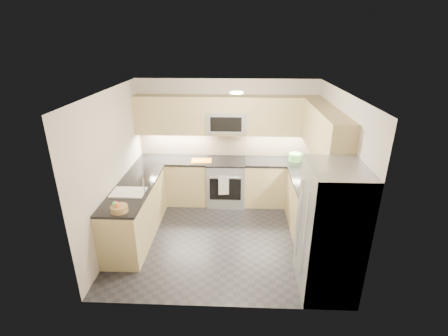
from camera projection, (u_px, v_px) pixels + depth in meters
floor at (223, 236)px, 5.69m from camera, size 3.60×3.20×0.00m
ceiling at (223, 92)px, 4.75m from camera, size 3.60×3.20×0.02m
wall_back at (227, 141)px, 6.70m from camera, size 3.60×0.02×2.50m
wall_front at (217, 224)px, 3.74m from camera, size 3.60×0.02×2.50m
wall_left at (113, 169)px, 5.29m from camera, size 0.02×3.20×2.50m
wall_right at (336, 172)px, 5.15m from camera, size 0.02×3.20×2.50m
base_cab_back_left at (174, 181)px, 6.77m from camera, size 1.42×0.60×0.90m
base_cab_back_right at (279, 183)px, 6.68m from camera, size 1.42×0.60×0.90m
base_cab_right at (310, 211)px, 5.60m from camera, size 0.60×1.70×0.90m
base_cab_peninsula at (136, 212)px, 5.58m from camera, size 0.60×2.00×0.90m
countertop_back_left at (173, 160)px, 6.59m from camera, size 1.42×0.63×0.04m
countertop_back_right at (280, 162)px, 6.50m from camera, size 1.42×0.63×0.04m
countertop_right at (313, 187)px, 5.42m from camera, size 0.63×1.70×0.04m
countertop_peninsula at (133, 187)px, 5.40m from camera, size 0.63×2.00×0.04m
upper_cab_back at (226, 115)px, 6.32m from camera, size 3.60×0.35×0.75m
upper_cab_right at (325, 132)px, 5.19m from camera, size 0.35×1.95×0.75m
backsplash_back at (227, 143)px, 6.72m from camera, size 3.60×0.01×0.51m
backsplash_right at (328, 165)px, 5.59m from camera, size 0.01×2.30×0.51m
gas_range at (226, 182)px, 6.70m from camera, size 0.76×0.65×0.91m
range_cooktop at (226, 161)px, 6.53m from camera, size 0.76×0.65×0.03m
oven_door_glass at (225, 189)px, 6.40m from camera, size 0.62×0.02×0.45m
oven_handle at (225, 177)px, 6.28m from camera, size 0.60×0.02×0.02m
microwave at (226, 122)px, 6.34m from camera, size 0.76×0.40×0.40m
microwave_door at (226, 124)px, 6.15m from camera, size 0.60×0.01×0.28m
refrigerator at (330, 231)px, 4.23m from camera, size 0.70×0.90×1.80m
fridge_handle_left at (304, 235)px, 4.06m from camera, size 0.02×0.02×1.20m
fridge_handle_right at (299, 220)px, 4.39m from camera, size 0.02×0.02×1.20m
sink_basin at (129, 196)px, 5.19m from camera, size 0.52×0.38×0.16m
faucet at (144, 185)px, 5.10m from camera, size 0.03×0.03×0.28m
utensil_bowl at (295, 157)px, 6.47m from camera, size 0.33×0.33×0.15m
cutting_board at (201, 161)px, 6.47m from camera, size 0.42×0.31×0.01m
fruit_basket at (119, 209)px, 4.60m from camera, size 0.27×0.27×0.09m
fruit_apple at (116, 203)px, 4.61m from camera, size 0.06×0.06×0.06m
fruit_pear at (114, 204)px, 4.58m from camera, size 0.07×0.07×0.07m
dish_towel_check at (224, 186)px, 6.32m from camera, size 0.20×0.05×0.39m
fruit_orange at (117, 205)px, 4.56m from camera, size 0.06×0.06×0.06m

